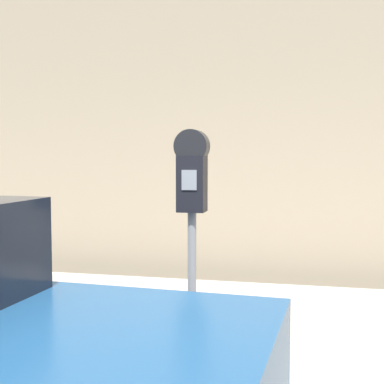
% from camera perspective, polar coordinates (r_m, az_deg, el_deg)
% --- Properties ---
extents(sidewalk, '(24.00, 2.80, 0.12)m').
position_cam_1_polar(sidewalk, '(4.72, 2.20, -14.14)').
color(sidewalk, '#BCB7AD').
rests_on(sidewalk, ground_plane).
extents(parking_meter, '(0.21, 0.16, 1.57)m').
position_cam_1_polar(parking_meter, '(3.36, -0.00, -0.07)').
color(parking_meter, gray).
rests_on(parking_meter, sidewalk).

